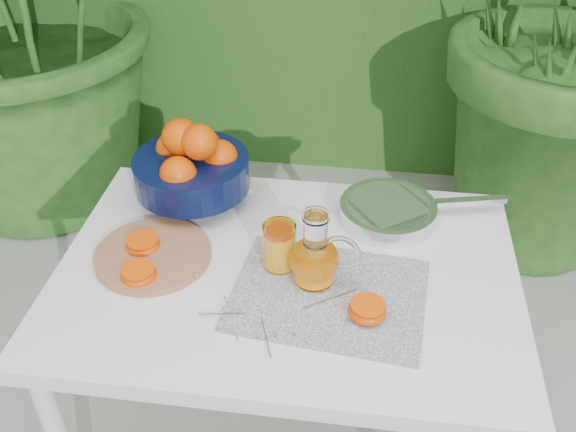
# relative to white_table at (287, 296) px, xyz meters

# --- Properties ---
(white_table) EXTENTS (1.00, 0.70, 0.75)m
(white_table) POSITION_rel_white_table_xyz_m (0.00, 0.00, 0.00)
(white_table) COLOR white
(white_table) RESTS_ON ground
(placemat) EXTENTS (0.42, 0.35, 0.00)m
(placemat) POSITION_rel_white_table_xyz_m (0.10, -0.07, 0.08)
(placemat) COLOR #0B123F
(placemat) RESTS_ON white_table
(cutting_board) EXTENTS (0.34, 0.34, 0.02)m
(cutting_board) POSITION_rel_white_table_xyz_m (-0.30, -0.00, 0.09)
(cutting_board) COLOR #AA6E4C
(cutting_board) RESTS_ON white_table
(fruit_bowl) EXTENTS (0.33, 0.33, 0.22)m
(fruit_bowl) POSITION_rel_white_table_xyz_m (-0.26, 0.23, 0.18)
(fruit_bowl) COLOR black
(fruit_bowl) RESTS_ON white_table
(juice_pitcher) EXTENTS (0.15, 0.12, 0.17)m
(juice_pitcher) POSITION_rel_white_table_xyz_m (0.06, -0.03, 0.15)
(juice_pitcher) COLOR white
(juice_pitcher) RESTS_ON white_table
(juice_tumbler) EXTENTS (0.09, 0.09, 0.11)m
(juice_tumbler) POSITION_rel_white_table_xyz_m (-0.02, 0.01, 0.14)
(juice_tumbler) COLOR white
(juice_tumbler) RESTS_ON white_table
(saute_pan) EXTENTS (0.42, 0.28, 0.04)m
(saute_pan) POSITION_rel_white_table_xyz_m (0.22, 0.22, 0.11)
(saute_pan) COLOR silver
(saute_pan) RESTS_ON white_table
(orange_halves) EXTENTS (0.58, 0.22, 0.04)m
(orange_halves) POSITION_rel_white_table_xyz_m (-0.15, -0.06, 0.10)
(orange_halves) COLOR #DA3602
(orange_halves) RESTS_ON white_table
(thyme_sprigs) EXTENTS (0.31, 0.23, 0.01)m
(thyme_sprigs) POSITION_rel_white_table_xyz_m (-0.00, -0.15, 0.09)
(thyme_sprigs) COLOR brown
(thyme_sprigs) RESTS_ON white_table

